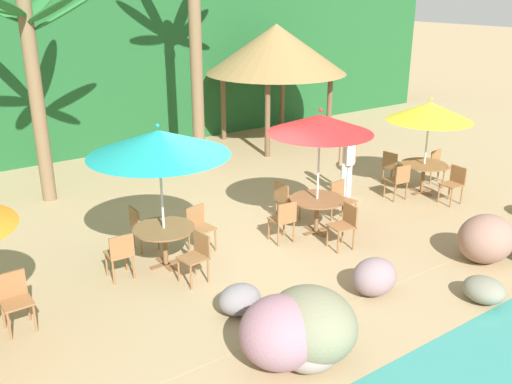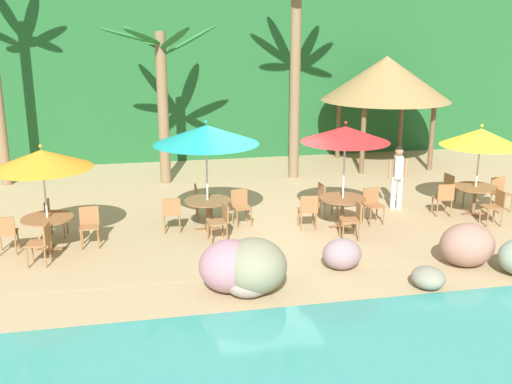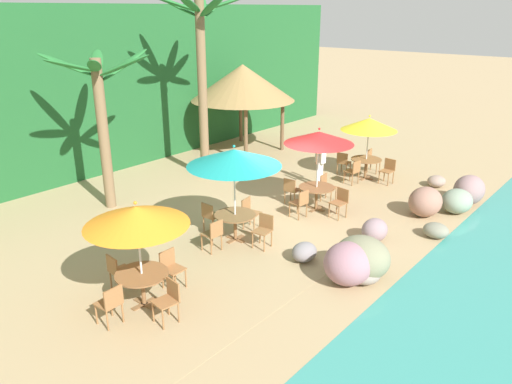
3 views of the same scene
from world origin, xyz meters
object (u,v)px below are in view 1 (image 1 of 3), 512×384
object	(u,v)px
chair_red_right	(345,223)
chair_yellow_inland	(392,166)
chair_yellow_right	(454,182)
palm_tree_second	(31,58)
chair_orange_seaward	(15,297)
dining_table_red	(317,204)
palapa_hut	(276,49)
dining_table_yellow	(424,169)
chair_red_left	(284,219)
chair_yellow_left	(399,179)
chair_teal_seaward	(199,225)
dining_table_teal	(164,234)
chair_red_inland	(285,198)
waiter_in_white	(347,158)
chair_teal_left	(120,253)
chair_yellow_seaward	(439,165)
palm_tree_third	(194,5)
chair_teal_right	(197,254)
chair_teal_inland	(140,225)
umbrella_red	(320,124)
umbrella_yellow	(430,112)
chair_red_seaward	(341,198)
umbrella_teal	(159,143)

from	to	relation	value
chair_red_right	chair_yellow_inland	size ratio (longest dim) A/B	1.00
chair_yellow_right	palm_tree_second	size ratio (longest dim) A/B	0.18
chair_orange_seaward	dining_table_red	distance (m)	5.86
chair_yellow_right	palapa_hut	distance (m)	7.17
dining_table_yellow	chair_red_left	bearing A→B (deg)	-176.22
chair_yellow_left	chair_teal_seaward	bearing A→B (deg)	175.63
dining_table_teal	chair_red_inland	world-z (taller)	chair_red_inland
waiter_in_white	dining_table_teal	bearing A→B (deg)	-172.81
chair_teal_left	chair_yellow_seaward	distance (m)	8.52
palm_tree_third	chair_teal_seaward	bearing A→B (deg)	-119.98
dining_table_teal	chair_teal_right	distance (m)	0.86
chair_teal_inland	chair_yellow_right	distance (m)	7.21
chair_teal_right	chair_yellow_seaward	xyz separation A→B (m)	(7.47, 0.84, 0.00)
chair_teal_inland	chair_yellow_seaward	world-z (taller)	same
dining_table_teal	waiter_in_white	size ratio (longest dim) A/B	0.65
chair_red_right	chair_yellow_right	distance (m)	3.73
umbrella_red	chair_red_right	size ratio (longest dim) A/B	2.96
chair_teal_left	chair_yellow_inland	distance (m)	7.54
chair_yellow_left	palm_tree_third	xyz separation A→B (m)	(-2.68, 4.68, 3.81)
chair_red_left	chair_yellow_left	distance (m)	3.67
chair_red_inland	dining_table_yellow	size ratio (longest dim) A/B	0.79
chair_red_left	chair_yellow_inland	world-z (taller)	same
umbrella_yellow	chair_yellow_inland	world-z (taller)	umbrella_yellow
dining_table_yellow	umbrella_red	bearing A→B (deg)	-175.57
palm_tree_third	chair_yellow_right	bearing A→B (deg)	-57.17
palm_tree_third	waiter_in_white	xyz separation A→B (m)	(1.77, -3.86, -3.33)
chair_orange_seaward	chair_red_left	bearing A→B (deg)	0.43
chair_red_left	palm_tree_second	size ratio (longest dim) A/B	0.18
chair_red_left	dining_table_yellow	bearing A→B (deg)	3.78
chair_yellow_seaward	chair_yellow_left	size ratio (longest dim) A/B	1.00
chair_red_left	palapa_hut	world-z (taller)	palapa_hut
palm_tree_second	palm_tree_third	size ratio (longest dim) A/B	0.75
chair_red_seaward	chair_red_right	xyz separation A→B (m)	(-0.86, -1.03, 0.00)
palm_tree_second	chair_teal_right	bearing A→B (deg)	-80.15
dining_table_red	chair_yellow_right	distance (m)	3.74
chair_orange_seaward	umbrella_teal	xyz separation A→B (m)	(2.68, 0.52, 1.78)
chair_yellow_inland	chair_orange_seaward	bearing A→B (deg)	-172.85
dining_table_yellow	palm_tree_third	distance (m)	6.94
chair_orange_seaward	chair_teal_inland	world-z (taller)	same
umbrella_teal	chair_red_right	distance (m)	3.86
chair_red_right	chair_yellow_right	world-z (taller)	same
umbrella_teal	palapa_hut	xyz separation A→B (m)	(6.80, 5.71, 0.63)
umbrella_teal	chair_teal_right	bearing A→B (deg)	-76.94
umbrella_yellow	chair_teal_seaward	bearing A→B (deg)	176.17
chair_orange_seaward	chair_yellow_right	world-z (taller)	same
dining_table_teal	waiter_in_white	xyz separation A→B (m)	(5.07, 0.64, 0.37)
chair_teal_left	dining_table_red	bearing A→B (deg)	-5.99
chair_red_seaward	chair_yellow_seaward	size ratio (longest dim) A/B	1.00
chair_red_right	chair_teal_left	bearing A→B (deg)	162.32
chair_red_inland	dining_table_teal	bearing A→B (deg)	-173.03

